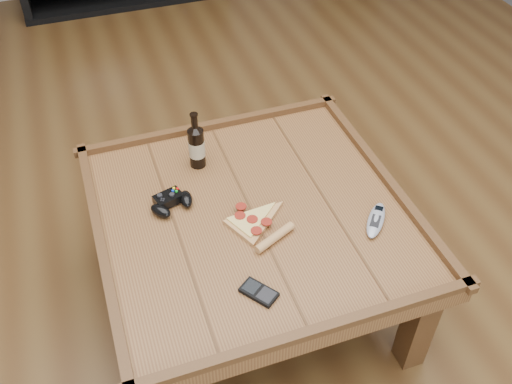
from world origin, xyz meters
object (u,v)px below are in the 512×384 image
object	(u,v)px
pizza_slice	(255,224)
smartphone	(259,292)
game_controller	(171,202)
coffee_table	(253,225)
beer_bottle	(196,145)
remote_control	(376,220)

from	to	relation	value
pizza_slice	smartphone	size ratio (longest dim) A/B	2.65
game_controller	coffee_table	bearing A→B (deg)	-41.74
smartphone	beer_bottle	bearing A→B (deg)	55.57
game_controller	beer_bottle	bearing A→B (deg)	35.93
pizza_slice	smartphone	distance (m)	0.26
game_controller	pizza_slice	world-z (taller)	game_controller
pizza_slice	smartphone	bearing A→B (deg)	-131.57
beer_bottle	pizza_slice	bearing A→B (deg)	-75.08
beer_bottle	game_controller	xyz separation A→B (m)	(-0.14, -0.18, -0.07)
smartphone	remote_control	size ratio (longest dim) A/B	0.74
remote_control	beer_bottle	bearing A→B (deg)	173.93
coffee_table	pizza_slice	xyz separation A→B (m)	(-0.01, -0.06, 0.07)
beer_bottle	remote_control	distance (m)	0.66
beer_bottle	pizza_slice	distance (m)	0.37
coffee_table	remote_control	distance (m)	0.40
coffee_table	beer_bottle	distance (m)	0.34
beer_bottle	smartphone	world-z (taller)	beer_bottle
game_controller	smartphone	world-z (taller)	game_controller
game_controller	remote_control	bearing A→B (deg)	-42.05
beer_bottle	pizza_slice	xyz separation A→B (m)	(0.09, -0.35, -0.08)
coffee_table	game_controller	xyz separation A→B (m)	(-0.24, 0.11, 0.08)
beer_bottle	remote_control	bearing A→B (deg)	-45.21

